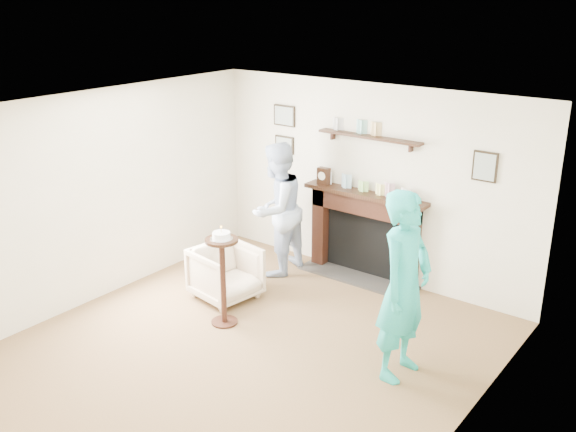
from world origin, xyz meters
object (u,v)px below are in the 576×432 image
object	(u,v)px
armchair	(227,297)
man	(277,271)
pedestal_table	(222,264)
woman	(399,372)

from	to	relation	value
armchair	man	world-z (taller)	man
armchair	pedestal_table	bearing A→B (deg)	-131.12
man	woman	xyz separation A→B (m)	(2.42, -1.15, 0.00)
woman	armchair	bearing A→B (deg)	87.56
woman	pedestal_table	size ratio (longest dim) A/B	1.60
armchair	pedestal_table	size ratio (longest dim) A/B	0.61
man	woman	distance (m)	2.68
woman	pedestal_table	world-z (taller)	pedestal_table
armchair	man	xyz separation A→B (m)	(0.02, 0.97, 0.00)
man	woman	world-z (taller)	woman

